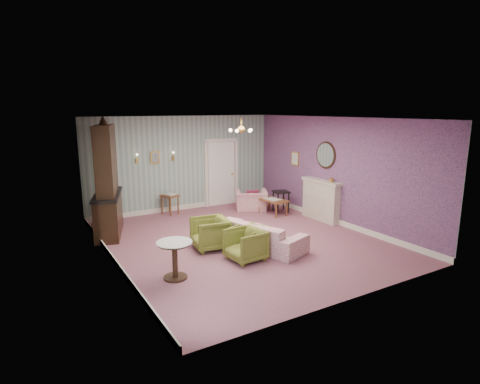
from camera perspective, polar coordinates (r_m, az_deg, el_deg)
floor at (r=9.59m, az=0.19°, el=-7.00°), size 7.00×7.00×0.00m
ceiling at (r=9.07m, az=0.20°, el=10.60°), size 7.00×7.00×0.00m
wall_back at (r=12.32m, az=-8.18°, el=4.09°), size 6.00×0.00×6.00m
wall_front at (r=6.54m, az=16.12°, el=-3.33°), size 6.00×0.00×6.00m
wall_left at (r=8.13m, az=-18.28°, el=-0.49°), size 0.00×7.00×7.00m
wall_right at (r=11.04m, az=13.72°, el=2.95°), size 0.00×7.00×7.00m
wall_right_floral at (r=11.03m, az=13.66°, el=2.94°), size 0.00×7.00×7.00m
door at (r=12.88m, az=-2.71°, el=2.88°), size 1.12×0.12×2.16m
olive_chair_a at (r=8.29m, az=0.77°, el=-7.44°), size 0.71×0.75×0.73m
olive_chair_b at (r=8.67m, az=1.40°, el=-6.70°), size 0.83×0.85×0.69m
olive_chair_c at (r=8.96m, az=-4.32°, el=-5.77°), size 0.82×0.86×0.79m
sofa_chintz at (r=9.00m, az=2.81°, el=-5.47°), size 1.31×2.25×0.85m
wingback_chair at (r=12.25m, az=1.63°, el=-0.73°), size 1.15×1.01×0.84m
dresser at (r=10.23m, az=-18.78°, el=1.95°), size 1.10×1.84×2.90m
fireplace at (r=11.39m, az=11.60°, el=-1.14°), size 0.30×1.40×1.16m
mantel_vase at (r=10.96m, az=13.06°, el=1.77°), size 0.15×0.15×0.15m
oval_mirror at (r=11.24m, az=12.25°, el=5.24°), size 0.04×0.76×0.84m
framed_print at (r=12.30m, az=7.97°, el=4.78°), size 0.04×0.34×0.42m
coffee_table at (r=11.87m, az=4.74°, el=-2.12°), size 0.61×0.97×0.47m
side_table_black at (r=12.12m, az=5.91°, el=-1.38°), size 0.51×0.51×0.66m
pedestal_table at (r=7.53m, az=-9.38°, el=-9.66°), size 0.72×0.72×0.73m
nesting_table at (r=11.99m, az=-10.08°, el=-1.68°), size 0.53×0.60×0.65m
gilt_mirror_back at (r=11.94m, az=-12.15°, el=4.90°), size 0.28×0.06×0.36m
sconce_left at (r=11.76m, az=-14.66°, el=4.67°), size 0.16×0.12×0.30m
sconce_right at (r=12.10m, az=-9.64°, el=5.09°), size 0.16×0.12×0.30m
chandelier at (r=9.08m, az=0.20°, el=8.89°), size 0.56×0.56×0.36m
burgundy_cushion at (r=12.09m, az=1.81°, el=-0.63°), size 0.41×0.28×0.39m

